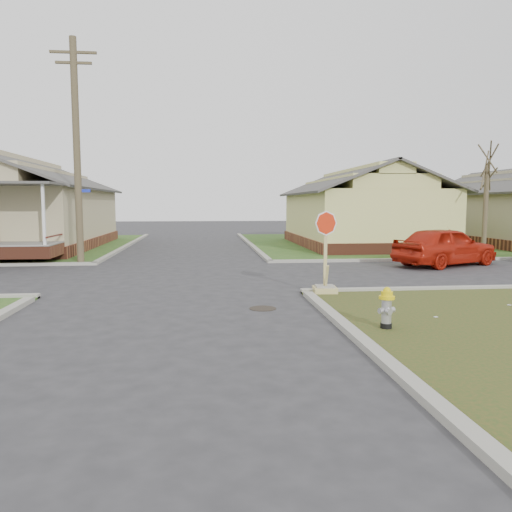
{
  "coord_description": "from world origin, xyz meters",
  "views": [
    {
      "loc": [
        0.83,
        -12.04,
        2.48
      ],
      "look_at": [
        2.2,
        1.0,
        1.1
      ],
      "focal_mm": 35.0,
      "sensor_mm": 36.0,
      "label": 1
    }
  ],
  "objects": [
    {
      "name": "stop_sign",
      "position": [
        4.13,
        1.21,
        0.53
      ],
      "size": [
        0.64,
        0.62,
        2.24
      ],
      "rotation": [
        0.0,
        0.0,
        -0.08
      ],
      "color": "tan",
      "rests_on": "ground"
    },
    {
      "name": "ground",
      "position": [
        0.0,
        0.0,
        0.0
      ],
      "size": [
        120.0,
        120.0,
        0.0
      ],
      "primitive_type": "plane",
      "color": "#2C2B2E",
      "rests_on": "ground"
    },
    {
      "name": "curbs",
      "position": [
        0.0,
        5.0,
        0.0
      ],
      "size": [
        80.0,
        40.0,
        0.12
      ],
      "primitive_type": null,
      "color": "gray",
      "rests_on": "ground"
    },
    {
      "name": "fire_hydrant",
      "position": [
        4.36,
        -2.79,
        0.5
      ],
      "size": [
        0.3,
        0.3,
        0.82
      ],
      "rotation": [
        0.0,
        0.0,
        0.3
      ],
      "color": "black",
      "rests_on": "ground"
    },
    {
      "name": "tree_mid_right",
      "position": [
        14.0,
        10.2,
        2.15
      ],
      "size": [
        0.22,
        0.22,
        4.2
      ],
      "primitive_type": "cylinder",
      "color": "#463D28",
      "rests_on": "verge_far_right"
    },
    {
      "name": "red_sedan",
      "position": [
        10.44,
        6.93,
        0.78
      ],
      "size": [
        4.95,
        3.57,
        1.57
      ],
      "primitive_type": "imported",
      "rotation": [
        0.0,
        0.0,
        1.99
      ],
      "color": "#B21D0C",
      "rests_on": "ground"
    },
    {
      "name": "side_house_yellow",
      "position": [
        10.0,
        16.5,
        2.19
      ],
      "size": [
        7.6,
        11.6,
        4.7
      ],
      "color": "brown",
      "rests_on": "ground"
    },
    {
      "name": "utility_pole",
      "position": [
        -4.2,
        8.9,
        4.66
      ],
      "size": [
        1.8,
        0.28,
        9.0
      ],
      "color": "#463D28",
      "rests_on": "ground"
    },
    {
      "name": "corner_house",
      "position": [
        -10.0,
        16.68,
        2.28
      ],
      "size": [
        10.1,
        15.5,
        5.3
      ],
      "color": "brown",
      "rests_on": "ground"
    },
    {
      "name": "manhole",
      "position": [
        2.2,
        -0.5,
        0.01
      ],
      "size": [
        0.64,
        0.64,
        0.01
      ],
      "primitive_type": "cylinder",
      "color": "black",
      "rests_on": "ground"
    }
  ]
}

